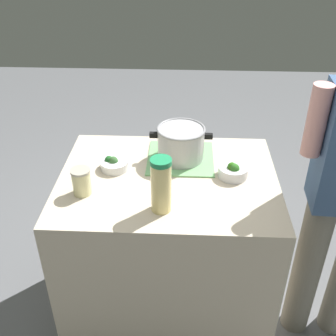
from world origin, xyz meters
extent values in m
plane|color=slate|center=(0.00, 0.00, 0.00)|extent=(8.00, 8.00, 0.00)
cube|color=beige|center=(0.00, 0.00, 0.44)|extent=(1.01, 0.78, 0.89)
cube|color=#7BBB77|center=(0.05, 0.16, 0.89)|extent=(0.32, 0.33, 0.01)
cylinder|color=#B7B7BC|center=(0.05, 0.16, 0.97)|extent=(0.23, 0.23, 0.16)
torus|color=#99999E|center=(0.05, 0.16, 1.05)|extent=(0.23, 0.23, 0.01)
cube|color=black|center=(-0.08, 0.16, 1.02)|extent=(0.04, 0.02, 0.02)
cube|color=black|center=(0.19, 0.16, 1.02)|extent=(0.04, 0.02, 0.02)
cylinder|color=#F8E28E|center=(-0.02, -0.24, 1.00)|extent=(0.08, 0.08, 0.22)
cylinder|color=#1E8A53|center=(-0.02, -0.24, 1.12)|extent=(0.09, 0.09, 0.02)
ellipsoid|color=yellow|center=(0.00, -0.24, 1.00)|extent=(0.04, 0.04, 0.01)
cylinder|color=beige|center=(-0.37, -0.14, 0.94)|extent=(0.08, 0.08, 0.11)
cylinder|color=#B2AD99|center=(-0.37, -0.14, 1.00)|extent=(0.08, 0.08, 0.01)
cylinder|color=silver|center=(-0.26, 0.06, 0.91)|extent=(0.13, 0.13, 0.04)
ellipsoid|color=#246528|center=(-0.28, 0.07, 0.92)|extent=(0.04, 0.04, 0.05)
ellipsoid|color=#3B6A35|center=(-0.26, 0.06, 0.93)|extent=(0.04, 0.04, 0.05)
cylinder|color=silver|center=(0.30, 0.02, 0.91)|extent=(0.14, 0.14, 0.05)
ellipsoid|color=#2F6D1A|center=(0.29, 0.02, 0.94)|extent=(0.04, 0.04, 0.05)
ellipsoid|color=#3B661B|center=(0.30, 0.01, 0.93)|extent=(0.05, 0.05, 0.06)
ellipsoid|color=#327326|center=(0.30, 0.01, 0.94)|extent=(0.05, 0.05, 0.05)
cylinder|color=gray|center=(0.70, -0.09, 0.41)|extent=(0.14, 0.14, 0.83)
cylinder|color=#DB9692|center=(0.59, -0.09, 1.23)|extent=(0.08, 0.08, 0.30)
camera|label=1|loc=(0.07, -1.57, 1.95)|focal=43.93mm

